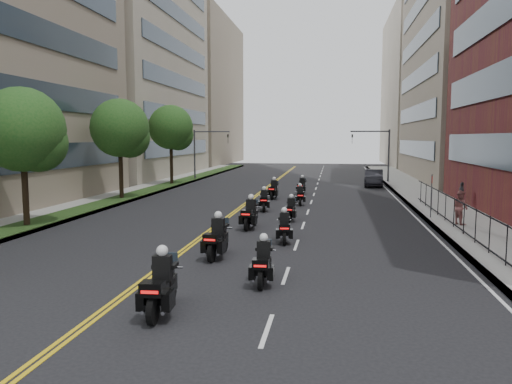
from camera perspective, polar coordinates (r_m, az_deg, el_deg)
ground at (r=13.62m, az=-12.66°, el=-14.41°), size 160.00×160.00×0.00m
sidewalk_right at (r=37.83m, az=19.77°, el=-1.24°), size 4.00×90.00×0.15m
sidewalk_left at (r=40.74m, az=-15.55°, el=-0.59°), size 4.00×90.00×0.15m
grass_strip at (r=40.41m, az=-14.52°, el=-0.48°), size 2.00×90.00×0.04m
building_right_tan at (r=62.96m, az=24.99°, el=15.04°), size 15.11×28.00×30.00m
building_right_far at (r=91.75m, az=19.67°, el=11.05°), size 15.00×28.00×26.00m
building_left_mid at (r=66.67m, az=-15.67°, el=16.61°), size 16.11×28.00×34.00m
building_left_far at (r=94.10m, az=-7.90°, el=11.23°), size 16.00×28.00×26.00m
iron_fence at (r=24.94m, az=23.22°, el=-3.17°), size 0.05×28.00×1.50m
street_trees at (r=34.30m, az=-18.76°, el=6.54°), size 4.40×38.40×7.98m
traffic_signal_right at (r=54.06m, az=13.93°, el=4.95°), size 4.09×0.20×5.60m
traffic_signal_left at (r=55.71m, az=-6.09°, el=5.13°), size 4.09×0.20×5.60m
motorcycle_0 at (r=13.94m, az=-10.77°, el=-10.67°), size 0.64×2.54×1.88m
motorcycle_1 at (r=16.45m, az=0.83°, el=-8.24°), size 0.52×2.24×1.65m
motorcycle_2 at (r=19.96m, az=-4.45°, el=-5.44°), size 0.63×2.52×1.86m
motorcycle_3 at (r=22.83m, az=3.24°, el=-4.19°), size 0.62×2.17×1.60m
motorcycle_4 at (r=26.18m, az=-0.65°, el=-2.65°), size 0.64×2.45×1.81m
motorcycle_5 at (r=28.63m, az=4.00°, el=-2.11°), size 0.53×2.10×1.55m
motorcycle_6 at (r=32.46m, az=0.92°, el=-1.06°), size 0.62×2.17×1.61m
motorcycle_7 at (r=35.50m, az=5.05°, el=-0.50°), size 0.58×2.08×1.53m
motorcycle_8 at (r=38.81m, az=2.04°, el=0.20°), size 0.60×2.32×1.71m
motorcycle_9 at (r=42.18m, az=5.27°, el=0.61°), size 0.64×2.18×1.61m
parked_sedan at (r=50.26m, az=13.31°, el=1.58°), size 2.09×5.05×1.62m
pedestrian_b at (r=28.72m, az=22.32°, el=-1.64°), size 1.00×1.10×1.82m
pedestrian_c at (r=36.95m, az=22.44°, el=-0.17°), size 0.45×0.95×1.57m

